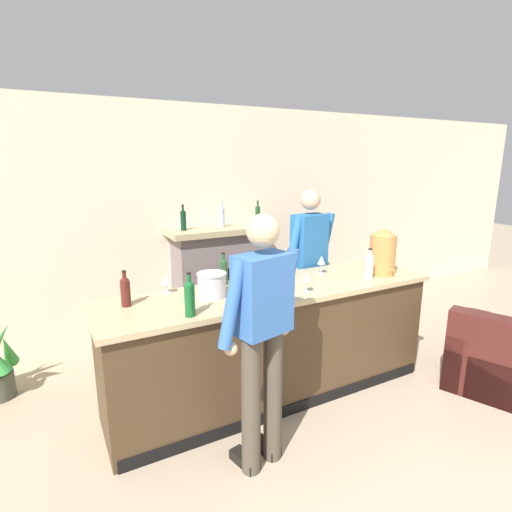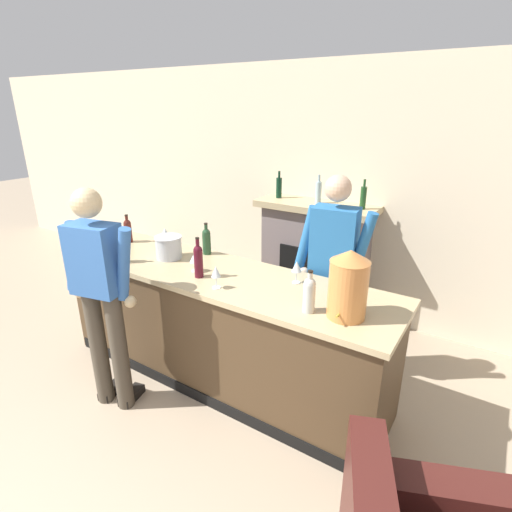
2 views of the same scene
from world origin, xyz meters
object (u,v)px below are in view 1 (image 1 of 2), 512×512
person_bartender (309,265)px  wine_glass_back_row (307,278)px  fireplace_stone (222,279)px  wine_bottle_port_short (190,297)px  copper_dispenser (383,251)px  wine_glass_near_bucket (261,280)px  wine_bottle_merlot_tall (223,270)px  wine_bottle_cabernet_heavy (125,290)px  ice_bucket_steel (212,285)px  wine_bottle_chardonnay_pale (369,265)px  wine_glass_mid_counter (321,261)px  armchair_black (499,361)px  person_customer (262,334)px  wine_bottle_burgundy_dark (276,277)px  wine_glass_by_dispenser (166,280)px

person_bartender → wine_glass_back_row: bearing=-126.7°
fireplace_stone → wine_bottle_port_short: 2.15m
copper_dispenser → wine_glass_near_bucket: (-1.31, 0.05, -0.11)m
wine_bottle_merlot_tall → wine_bottle_cabernet_heavy: bearing=-170.0°
ice_bucket_steel → wine_bottle_chardonnay_pale: wine_bottle_chardonnay_pale is taller
wine_bottle_cabernet_heavy → wine_glass_mid_counter: 1.86m
copper_dispenser → ice_bucket_steel: (-1.71, 0.15, -0.13)m
armchair_black → wine_glass_mid_counter: size_ratio=6.49×
wine_bottle_chardonnay_pale → wine_glass_back_row: wine_bottle_chardonnay_pale is taller
person_customer → wine_glass_near_bucket: (0.36, 0.66, 0.15)m
person_bartender → wine_bottle_cabernet_heavy: (-1.99, -0.42, 0.14)m
copper_dispenser → wine_bottle_burgundy_dark: (-1.21, -0.03, -0.08)m
wine_bottle_cabernet_heavy → wine_glass_mid_counter: wine_bottle_cabernet_heavy is taller
person_bartender → wine_glass_near_bucket: person_bartender is taller
armchair_black → wine_glass_mid_counter: 1.91m
person_bartender → wine_glass_back_row: size_ratio=10.31×
wine_glass_by_dispenser → ice_bucket_steel: bearing=-40.8°
wine_bottle_burgundy_dark → wine_glass_by_dispenser: bearing=151.2°
wine_bottle_port_short → wine_glass_near_bucket: size_ratio=1.99×
wine_bottle_chardonnay_pale → wine_glass_mid_counter: wine_bottle_chardonnay_pale is taller
fireplace_stone → wine_bottle_chardonnay_pale: 1.95m
armchair_black → wine_bottle_chardonnay_pale: size_ratio=3.94×
wine_glass_by_dispenser → wine_glass_near_bucket: 0.79m
armchair_black → wine_bottle_cabernet_heavy: wine_bottle_cabernet_heavy is taller
person_bartender → wine_glass_mid_counter: 0.43m
wine_bottle_port_short → wine_glass_back_row: 1.04m
wine_bottle_burgundy_dark → wine_bottle_port_short: bearing=-170.4°
fireplace_stone → wine_glass_mid_counter: (0.47, -1.37, 0.48)m
person_customer → wine_bottle_cabernet_heavy: bearing=128.6°
wine_bottle_burgundy_dark → wine_glass_mid_counter: size_ratio=1.85×
armchair_black → wine_bottle_port_short: size_ratio=3.58×
wine_bottle_port_short → wine_bottle_chardonnay_pale: (1.77, 0.09, -0.01)m
person_bartender → wine_bottle_burgundy_dark: bearing=-139.8°
fireplace_stone → wine_bottle_merlot_tall: bearing=-112.3°
wine_bottle_burgundy_dark → wine_glass_near_bucket: 0.13m
wine_bottle_burgundy_dark → wine_glass_mid_counter: (0.70, 0.32, -0.02)m
wine_bottle_merlot_tall → wine_bottle_burgundy_dark: 0.52m
fireplace_stone → wine_glass_back_row: 1.84m
wine_glass_mid_counter → armchair_black: bearing=-40.4°
armchair_black → wine_glass_near_bucket: wine_glass_near_bucket is taller
armchair_black → wine_glass_back_row: (-1.74, 0.69, 0.88)m
wine_glass_near_bucket → wine_glass_back_row: bearing=-24.9°
wine_bottle_burgundy_dark → wine_bottle_chardonnay_pale: (0.98, -0.04, -0.01)m
wine_bottle_burgundy_dark → wine_glass_near_bucket: bearing=144.8°
person_bartender → wine_glass_mid_counter: size_ratio=10.15×
wine_glass_back_row → ice_bucket_steel: bearing=160.1°
copper_dispenser → wine_bottle_cabernet_heavy: bearing=173.7°
wine_bottle_port_short → wine_glass_mid_counter: bearing=16.8°
wine_bottle_chardonnay_pale → wine_glass_mid_counter: size_ratio=1.65×
fireplace_stone → wine_bottle_burgundy_dark: bearing=-97.8°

